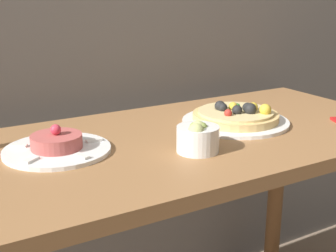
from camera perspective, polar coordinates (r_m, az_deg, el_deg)
dining_table at (r=1.28m, az=2.34°, el=-6.48°), size 1.29×0.63×0.79m
pizza_plate at (r=1.35m, az=8.29°, el=1.09°), size 0.31×0.31×0.07m
tartare_plate at (r=1.14m, az=-13.39°, el=-2.40°), size 0.25×0.25×0.07m
small_bowl at (r=1.11m, az=3.64°, el=-1.31°), size 0.10×0.10×0.08m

